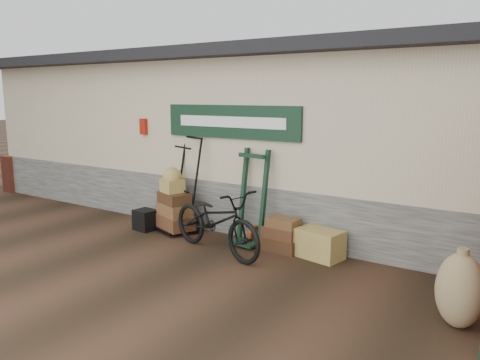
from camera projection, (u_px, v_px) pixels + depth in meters
name	position (u px, v px, depth m)	size (l,w,h in m)	color
ground	(212.00, 254.00, 7.15)	(80.00, 80.00, 0.00)	black
station_building	(294.00, 135.00, 9.11)	(14.40, 4.10, 3.20)	#4C4C47
porter_trolley	(183.00, 184.00, 8.22)	(0.85, 0.64, 1.71)	black
green_barrow	(251.00, 197.00, 7.51)	(0.56, 0.47, 1.54)	black
suitcase_stack	(281.00, 234.00, 7.25)	(0.60, 0.38, 0.53)	#3B2212
wicker_hamper	(320.00, 244.00, 6.94)	(0.66, 0.43, 0.43)	olive
black_trunk	(145.00, 220.00, 8.38)	(0.37, 0.32, 0.37)	black
bicycle	(216.00, 217.00, 7.09)	(1.95, 0.68, 1.13)	black
burlap_sack_right	(460.00, 291.00, 4.82)	(0.50, 0.42, 0.81)	olive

